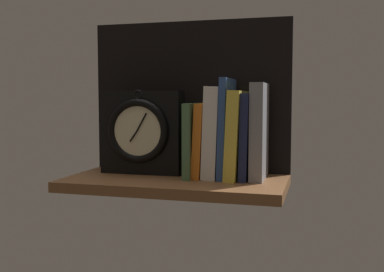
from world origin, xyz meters
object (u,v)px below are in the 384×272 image
(book_orange_pandolfini, at_px, (203,140))
(book_navy_bierce, at_px, (248,136))
(framed_clock, at_px, (141,132))
(book_yellow_seinlanguage, at_px, (237,135))
(book_gray_chess, at_px, (259,131))
(book_blue_modern, at_px, (227,128))
(book_white_catcher, at_px, (215,132))
(book_green_romantic, at_px, (194,140))

(book_orange_pandolfini, bearing_deg, book_navy_bierce, 0.00)
(framed_clock, bearing_deg, book_yellow_seinlanguage, 0.35)
(book_navy_bierce, xyz_separation_m, book_gray_chess, (0.03, 0.00, 0.01))
(book_navy_bierce, height_order, framed_clock, framed_clock)
(book_orange_pandolfini, bearing_deg, book_blue_modern, 0.00)
(book_orange_pandolfini, relative_size, book_yellow_seinlanguage, 0.85)
(book_orange_pandolfini, relative_size, framed_clock, 0.84)
(book_orange_pandolfini, xyz_separation_m, framed_clock, (-0.17, -0.00, 0.02))
(book_blue_modern, height_order, book_gray_chess, book_blue_modern)
(book_orange_pandolfini, relative_size, book_white_catcher, 0.82)
(book_orange_pandolfini, height_order, book_navy_bierce, book_navy_bierce)
(framed_clock, bearing_deg, book_white_catcher, 0.45)
(book_yellow_seinlanguage, bearing_deg, book_orange_pandolfini, 180.00)
(book_blue_modern, height_order, book_navy_bierce, book_blue_modern)
(book_yellow_seinlanguage, bearing_deg, book_navy_bierce, 0.00)
(book_yellow_seinlanguage, xyz_separation_m, framed_clock, (-0.25, -0.00, 0.00))
(book_green_romantic, distance_m, book_gray_chess, 0.17)
(book_blue_modern, distance_m, book_navy_bierce, 0.06)
(book_orange_pandolfini, bearing_deg, book_green_romantic, 180.00)
(book_blue_modern, distance_m, book_yellow_seinlanguage, 0.03)
(book_navy_bierce, bearing_deg, book_blue_modern, 180.00)
(book_green_romantic, height_order, book_orange_pandolfini, same)
(book_white_catcher, height_order, book_gray_chess, book_gray_chess)
(book_yellow_seinlanguage, relative_size, book_navy_bierce, 1.03)
(book_yellow_seinlanguage, distance_m, book_gray_chess, 0.06)
(book_blue_modern, bearing_deg, book_gray_chess, 0.00)
(book_green_romantic, height_order, book_gray_chess, book_gray_chess)
(book_blue_modern, bearing_deg, book_yellow_seinlanguage, 0.00)
(book_green_romantic, bearing_deg, book_orange_pandolfini, 0.00)
(book_green_romantic, xyz_separation_m, book_gray_chess, (0.17, 0.00, 0.02))
(book_white_catcher, distance_m, book_gray_chess, 0.11)
(book_orange_pandolfini, distance_m, book_blue_modern, 0.07)
(book_white_catcher, bearing_deg, book_blue_modern, 0.00)
(book_green_romantic, bearing_deg, book_gray_chess, 0.00)
(book_orange_pandolfini, height_order, book_blue_modern, book_blue_modern)
(book_yellow_seinlanguage, relative_size, book_gray_chess, 0.92)
(book_orange_pandolfini, xyz_separation_m, book_yellow_seinlanguage, (0.09, 0.00, 0.02))
(book_green_romantic, relative_size, book_gray_chess, 0.79)
(book_navy_bierce, distance_m, framed_clock, 0.28)
(book_orange_pandolfini, height_order, book_gray_chess, book_gray_chess)
(book_green_romantic, distance_m, book_white_catcher, 0.06)
(book_blue_modern, relative_size, book_yellow_seinlanguage, 1.14)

